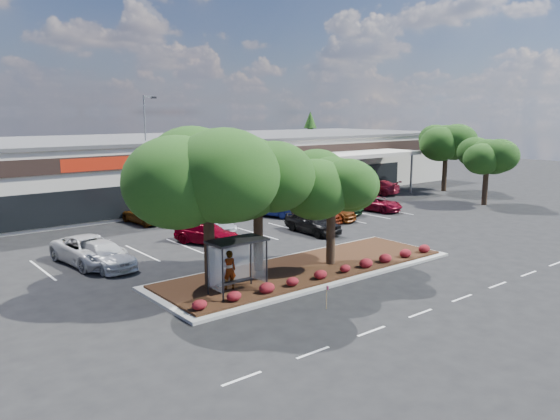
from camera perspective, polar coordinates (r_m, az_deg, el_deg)
ground at (r=29.42m, az=11.03°, el=-7.33°), size 160.00×160.00×0.00m
retail_store at (r=56.50m, az=-16.06°, el=4.10°), size 80.40×25.20×6.25m
landscape_island at (r=30.67m, az=2.85°, el=-6.18°), size 18.00×6.00×0.26m
lane_markings at (r=36.64m, az=-1.65°, el=-3.64°), size 33.12×20.06×0.01m
shrub_row at (r=29.09m, az=5.62°, el=-6.34°), size 17.00×0.80×0.50m
bus_shelter at (r=26.03m, az=-4.67°, el=-4.20°), size 2.75×1.55×2.59m
island_tree_west at (r=26.65m, az=-7.49°, el=0.26°), size 7.20×7.20×7.89m
island_tree_mid at (r=29.19m, az=-2.32°, el=0.63°), size 6.60×6.60×7.32m
island_tree_east at (r=30.69m, az=5.38°, el=0.29°), size 5.80×5.80×6.50m
tree_east_near at (r=55.47m, az=20.74°, el=3.83°), size 5.60×5.60×6.51m
tree_east_far at (r=63.90m, az=16.90°, el=5.31°), size 6.40×6.40×7.62m
conifer_north_east at (r=83.36m, az=3.16°, el=7.24°), size 3.96×3.96×9.00m
person_waiting at (r=26.67m, az=-5.37°, el=-6.25°), size 0.82×0.67×1.95m
light_pole at (r=50.94m, az=-13.69°, el=5.18°), size 1.43×0.50×10.27m
survey_stake at (r=24.90m, az=4.92°, el=-8.77°), size 0.07×0.14×1.07m
car_0 at (r=32.81m, az=-17.88°, el=-4.49°), size 2.49×5.16×1.45m
car_1 at (r=33.82m, az=-19.27°, el=-4.00°), size 3.32×6.08×1.62m
car_2 at (r=37.18m, az=-7.60°, el=-2.44°), size 3.76×5.16×1.39m
car_3 at (r=40.67m, az=-6.37°, el=-1.35°), size 3.39×5.01×1.35m
car_4 at (r=40.10m, az=3.43°, el=-1.23°), size 2.20×5.00×1.68m
car_5 at (r=44.34m, az=3.65°, el=-0.26°), size 2.49×5.26×1.48m
car_6 at (r=45.02m, az=4.60°, el=-0.04°), size 4.31×5.88×1.58m
car_7 at (r=47.88m, az=5.73°, el=0.50°), size 3.31×5.68×1.49m
car_8 at (r=49.78m, az=10.01°, el=0.67°), size 3.03×5.10×1.33m
car_11 at (r=45.01m, az=-13.92°, el=-0.48°), size 2.64×4.96×1.33m
car_12 at (r=44.17m, az=-7.71°, el=-0.47°), size 3.58×5.20×1.32m
car_13 at (r=46.38m, az=-0.71°, el=0.19°), size 2.95×4.57×1.42m
car_14 at (r=52.24m, az=-0.04°, el=1.36°), size 3.57×5.53×1.49m
car_15 at (r=49.70m, az=2.80°, el=0.94°), size 2.61×5.55×1.56m
car_16 at (r=55.65m, az=5.82°, el=1.82°), size 2.76×4.60×1.43m
car_17 at (r=59.83m, az=9.85°, el=2.38°), size 3.93×5.87×1.58m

